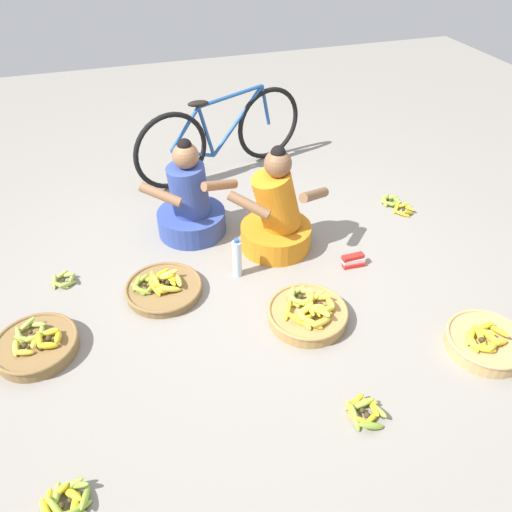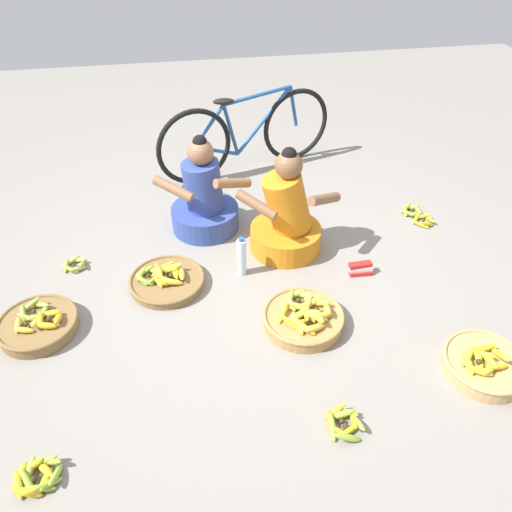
# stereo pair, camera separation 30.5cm
# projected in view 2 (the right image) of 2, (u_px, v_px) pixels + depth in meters

# --- Properties ---
(ground_plane) EXTENTS (10.00, 10.00, 0.00)m
(ground_plane) POSITION_uv_depth(u_px,v_px,m) (251.00, 278.00, 3.43)
(ground_plane) COLOR gray
(vendor_woman_front) EXTENTS (0.75, 0.52, 0.81)m
(vendor_woman_front) POSITION_uv_depth(u_px,v_px,m) (286.00, 219.00, 3.54)
(vendor_woman_front) COLOR orange
(vendor_woman_front) RESTS_ON ground
(vendor_woman_behind) EXTENTS (0.73, 0.52, 0.78)m
(vendor_woman_behind) POSITION_uv_depth(u_px,v_px,m) (204.00, 201.00, 3.76)
(vendor_woman_behind) COLOR #334793
(vendor_woman_behind) RESTS_ON ground
(bicycle_leaning) EXTENTS (1.64, 0.54, 0.73)m
(bicycle_leaning) POSITION_uv_depth(u_px,v_px,m) (247.00, 134.00, 4.43)
(bicycle_leaning) COLOR black
(bicycle_leaning) RESTS_ON ground
(banana_basket_front_right) EXTENTS (0.47, 0.47, 0.16)m
(banana_basket_front_right) POSITION_uv_depth(u_px,v_px,m) (485.00, 364.00, 2.76)
(banana_basket_front_right) COLOR tan
(banana_basket_front_right) RESTS_ON ground
(banana_basket_front_center) EXTENTS (0.48, 0.48, 0.15)m
(banana_basket_front_center) POSITION_uv_depth(u_px,v_px,m) (38.00, 324.00, 3.01)
(banana_basket_front_center) COLOR brown
(banana_basket_front_center) RESTS_ON ground
(banana_basket_near_vendor) EXTENTS (0.50, 0.50, 0.17)m
(banana_basket_near_vendor) POSITION_uv_depth(u_px,v_px,m) (304.00, 317.00, 3.04)
(banana_basket_near_vendor) COLOR #A87F47
(banana_basket_near_vendor) RESTS_ON ground
(banana_basket_back_left) EXTENTS (0.51, 0.51, 0.14)m
(banana_basket_back_left) POSITION_uv_depth(u_px,v_px,m) (166.00, 280.00, 3.34)
(banana_basket_back_left) COLOR brown
(banana_basket_back_left) RESTS_ON ground
(loose_bananas_back_right) EXTENTS (0.24, 0.22, 0.09)m
(loose_bananas_back_right) POSITION_uv_depth(u_px,v_px,m) (37.00, 478.00, 2.27)
(loose_bananas_back_right) COLOR #8CAD38
(loose_bananas_back_right) RESTS_ON ground
(loose_bananas_front_left) EXTENTS (0.21, 0.34, 0.08)m
(loose_bananas_front_left) POSITION_uv_depth(u_px,v_px,m) (416.00, 214.00, 4.01)
(loose_bananas_front_left) COLOR gold
(loose_bananas_front_left) RESTS_ON ground
(loose_bananas_mid_right) EXTENTS (0.21, 0.23, 0.09)m
(loose_bananas_mid_right) POSITION_uv_depth(u_px,v_px,m) (343.00, 423.00, 2.50)
(loose_bananas_mid_right) COLOR #8CAD38
(loose_bananas_mid_right) RESTS_ON ground
(loose_bananas_back_center) EXTENTS (0.18, 0.18, 0.08)m
(loose_bananas_back_center) POSITION_uv_depth(u_px,v_px,m) (75.00, 265.00, 3.50)
(loose_bananas_back_center) COLOR #9EB747
(loose_bananas_back_center) RESTS_ON ground
(water_bottle) EXTENTS (0.06, 0.06, 0.31)m
(water_bottle) POSITION_uv_depth(u_px,v_px,m) (242.00, 257.00, 3.38)
(water_bottle) COLOR silver
(water_bottle) RESTS_ON ground
(packet_carton_stack) EXTENTS (0.17, 0.07, 0.09)m
(packet_carton_stack) POSITION_uv_depth(u_px,v_px,m) (361.00, 269.00, 3.44)
(packet_carton_stack) COLOR red
(packet_carton_stack) RESTS_ON ground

